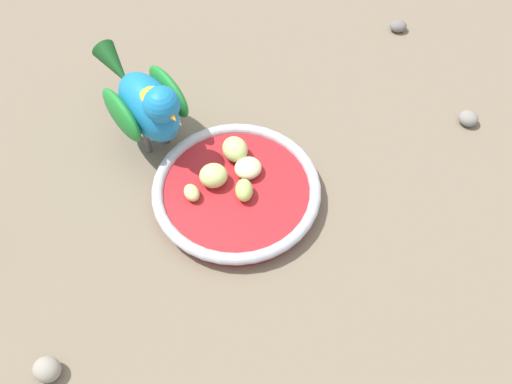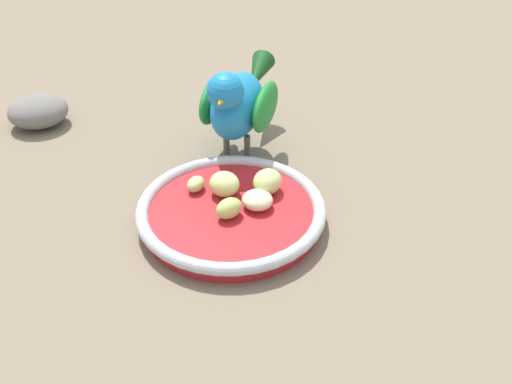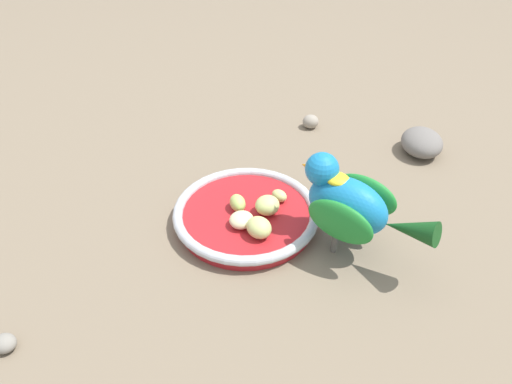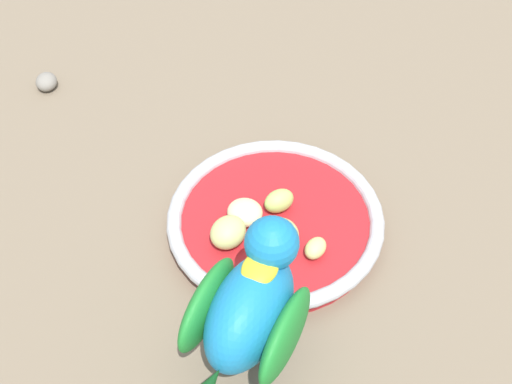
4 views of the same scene
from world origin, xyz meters
name	(u,v)px [view 1 (image 1 of 4)]	position (x,y,z in m)	size (l,w,h in m)	color
ground_plane	(237,180)	(0.00, 0.00, 0.00)	(4.00, 4.00, 0.00)	#756651
feeding_bowl	(237,192)	(0.01, -0.03, 0.01)	(0.22, 0.22, 0.03)	#AD1E23
apple_piece_0	(213,176)	(-0.03, -0.02, 0.03)	(0.04, 0.03, 0.03)	#C6D17A
apple_piece_1	(235,149)	(-0.01, 0.02, 0.03)	(0.04, 0.03, 0.03)	#C6D17A
apple_piece_2	(244,190)	(0.02, -0.04, 0.03)	(0.03, 0.02, 0.02)	#B2CC66
apple_piece_3	(192,193)	(-0.05, -0.05, 0.03)	(0.03, 0.02, 0.02)	#C6D17A
apple_piece_4	(248,168)	(0.02, 0.00, 0.03)	(0.04, 0.03, 0.02)	beige
parrot	(147,102)	(-0.12, 0.05, 0.08)	(0.16, 0.16, 0.14)	#59544C
pebble_0	(398,26)	(0.20, 0.34, 0.01)	(0.03, 0.02, 0.02)	slate
pebble_1	(47,369)	(-0.15, -0.29, 0.01)	(0.03, 0.03, 0.03)	gray
pebble_2	(468,118)	(0.31, 0.15, 0.01)	(0.03, 0.03, 0.02)	gray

